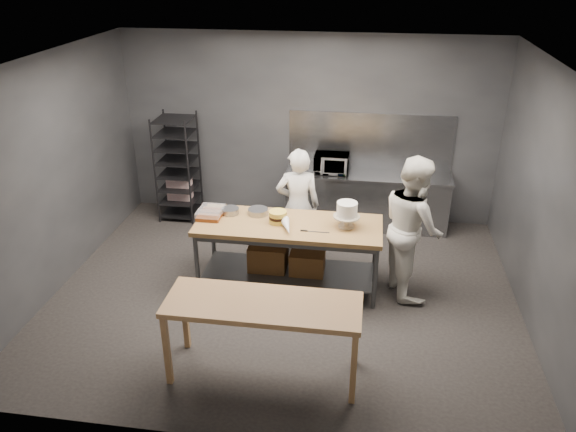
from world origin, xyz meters
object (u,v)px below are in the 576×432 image
at_px(frosted_cake_stand, 347,211).
at_px(layer_cake, 278,217).
at_px(near_counter, 263,310).
at_px(chef_right, 413,226).
at_px(work_table, 287,246).
at_px(speed_rack, 178,168).
at_px(chef_behind, 298,206).
at_px(microwave, 331,163).

height_order(frosted_cake_stand, layer_cake, frosted_cake_stand).
xyz_separation_m(near_counter, frosted_cake_stand, (0.74, 1.78, 0.32)).
xyz_separation_m(chef_right, layer_cake, (-1.72, -0.12, 0.07)).
xyz_separation_m(work_table, chef_right, (1.60, 0.11, 0.36)).
distance_m(work_table, chef_right, 1.64).
xyz_separation_m(speed_rack, chef_behind, (2.14, -1.17, -0.01)).
bearing_deg(microwave, layer_cake, -105.38).
bearing_deg(speed_rack, chef_right, -25.42).
bearing_deg(work_table, frosted_cake_stand, -0.15).
xyz_separation_m(work_table, layer_cake, (-0.12, -0.01, 0.43)).
xyz_separation_m(chef_right, microwave, (-1.18, 1.84, 0.12)).
xyz_separation_m(near_counter, chef_right, (1.58, 1.89, 0.12)).
relative_size(near_counter, frosted_cake_stand, 5.88).
height_order(near_counter, frosted_cake_stand, frosted_cake_stand).
xyz_separation_m(work_table, near_counter, (0.02, -1.78, 0.24)).
xyz_separation_m(speed_rack, microwave, (2.51, 0.08, 0.19)).
height_order(microwave, layer_cake, microwave).
distance_m(speed_rack, microwave, 2.52).
distance_m(speed_rack, layer_cake, 2.73).
bearing_deg(near_counter, microwave, 83.95).
height_order(work_table, layer_cake, layer_cake).
xyz_separation_m(speed_rack, frosted_cake_stand, (2.86, -1.87, 0.28)).
bearing_deg(chef_behind, speed_rack, -37.66).
bearing_deg(speed_rack, layer_cake, -43.42).
bearing_deg(frosted_cake_stand, chef_behind, 135.56).
xyz_separation_m(near_counter, speed_rack, (-2.12, 3.65, 0.04)).
xyz_separation_m(microwave, frosted_cake_stand, (0.34, -1.95, 0.09)).
xyz_separation_m(speed_rack, chef_right, (3.69, -1.76, 0.08)).
bearing_deg(near_counter, chef_behind, 89.39).
distance_m(microwave, frosted_cake_stand, 1.98).
bearing_deg(chef_right, layer_cake, 76.25).
xyz_separation_m(work_table, frosted_cake_stand, (0.76, -0.00, 0.57)).
xyz_separation_m(near_counter, layer_cake, (-0.14, 1.78, 0.19)).
bearing_deg(work_table, chef_behind, 85.93).
relative_size(work_table, chef_behind, 1.42).
distance_m(near_counter, layer_cake, 1.79).
height_order(work_table, speed_rack, speed_rack).
height_order(work_table, chef_right, chef_right).
distance_m(chef_behind, layer_cake, 0.74).
bearing_deg(speed_rack, work_table, -41.65).
relative_size(near_counter, chef_behind, 1.18).
bearing_deg(chef_behind, frosted_cake_stand, 126.43).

